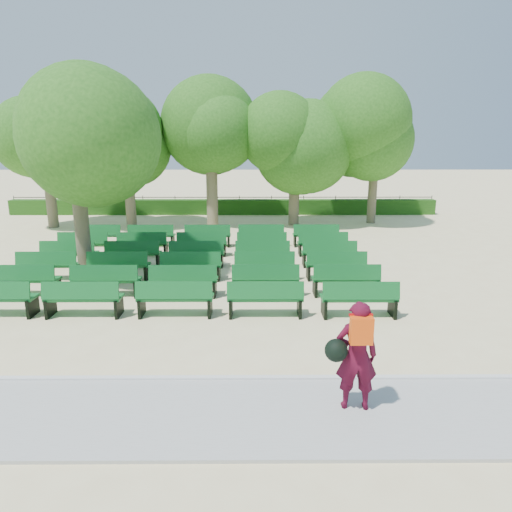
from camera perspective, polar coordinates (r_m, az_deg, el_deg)
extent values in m
plane|color=beige|center=(14.73, -7.64, -3.22)|extent=(120.00, 120.00, 0.00)
cube|color=#AAABA6|center=(8.06, -14.53, -18.81)|extent=(30.00, 2.20, 0.06)
cube|color=silver|center=(9.01, -12.74, -14.79)|extent=(30.00, 0.12, 0.10)
cube|color=#204F14|center=(28.28, -4.15, 6.13)|extent=(26.00, 0.70, 0.90)
cube|color=#105D24|center=(15.66, -7.55, -0.33)|extent=(1.94, 0.59, 0.06)
cube|color=#105D24|center=(15.38, -7.69, 0.43)|extent=(1.93, 0.20, 0.45)
cylinder|color=brown|center=(15.79, -20.86, 2.65)|extent=(0.47, 0.47, 2.94)
ellipsoid|color=#2E681B|center=(15.52, -21.74, 12.40)|extent=(4.42, 4.42, 3.98)
imported|color=#460A1D|center=(7.72, 12.46, -12.08)|extent=(0.70, 0.48, 1.86)
cube|color=#F44C0C|center=(7.31, 13.04, -9.04)|extent=(0.35, 0.17, 0.43)
sphere|color=black|center=(7.54, 9.99, -11.55)|extent=(0.37, 0.37, 0.37)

